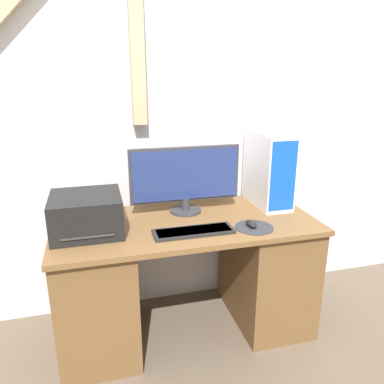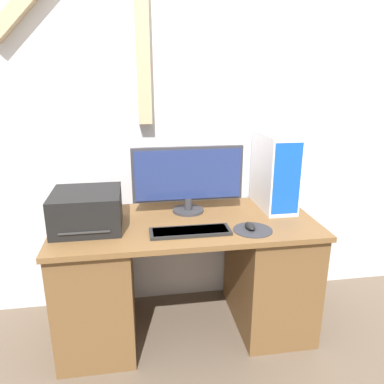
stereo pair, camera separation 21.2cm
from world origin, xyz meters
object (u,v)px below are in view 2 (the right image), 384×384
object	(u,v)px
keyboard	(190,231)
mouse	(250,226)
monitor	(188,177)
printer	(87,210)
computer_tower	(275,171)

from	to	relation	value
keyboard	mouse	world-z (taller)	mouse
monitor	printer	size ratio (longest dim) A/B	1.83
keyboard	computer_tower	size ratio (longest dim) A/B	0.92
keyboard	mouse	xyz separation A→B (m)	(0.34, -0.00, 0.01)
monitor	printer	xyz separation A→B (m)	(-0.58, -0.16, -0.12)
keyboard	printer	bearing A→B (deg)	163.13
keyboard	monitor	bearing A→B (deg)	83.07
computer_tower	printer	xyz separation A→B (m)	(-1.13, -0.16, -0.13)
computer_tower	printer	size ratio (longest dim) A/B	1.28
keyboard	computer_tower	bearing A→B (deg)	29.23
mouse	printer	world-z (taller)	printer
computer_tower	monitor	bearing A→B (deg)	-179.86
computer_tower	printer	bearing A→B (deg)	-171.78
mouse	printer	xyz separation A→B (m)	(-0.88, 0.17, 0.08)
printer	monitor	bearing A→B (deg)	15.50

